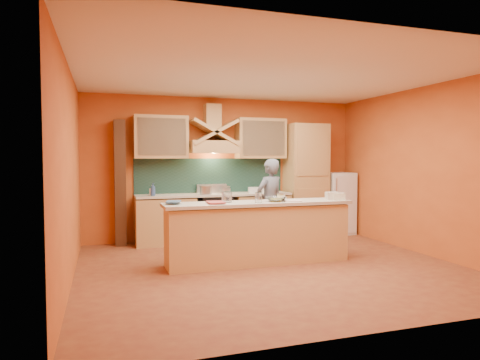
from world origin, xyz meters
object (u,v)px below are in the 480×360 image
object	(u,v)px
fridge	(337,203)
kitchen_scale	(281,197)
person	(270,203)
mixing_bowl	(276,199)
stove	(215,218)

from	to	relation	value
fridge	kitchen_scale	size ratio (longest dim) A/B	10.70
person	kitchen_scale	xyz separation A→B (m)	(-0.24, -1.06, 0.20)
fridge	person	xyz separation A→B (m)	(-1.87, -0.80, 0.15)
person	mixing_bowl	world-z (taller)	person
mixing_bowl	person	bearing A→B (deg)	72.83
fridge	person	size ratio (longest dim) A/B	0.82
stove	person	world-z (taller)	person
kitchen_scale	mixing_bowl	distance (m)	0.15
stove	person	bearing A→B (deg)	-44.19
stove	mixing_bowl	distance (m)	2.08
fridge	person	world-z (taller)	person
stove	kitchen_scale	world-z (taller)	kitchen_scale
stove	kitchen_scale	size ratio (longest dim) A/B	7.41
mixing_bowl	stove	bearing A→B (deg)	103.59
fridge	person	distance (m)	2.04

